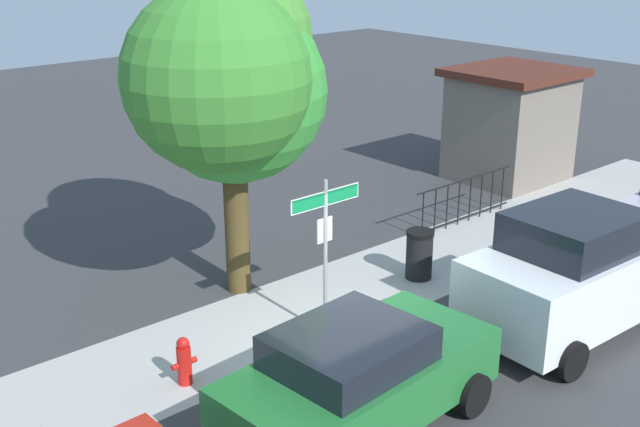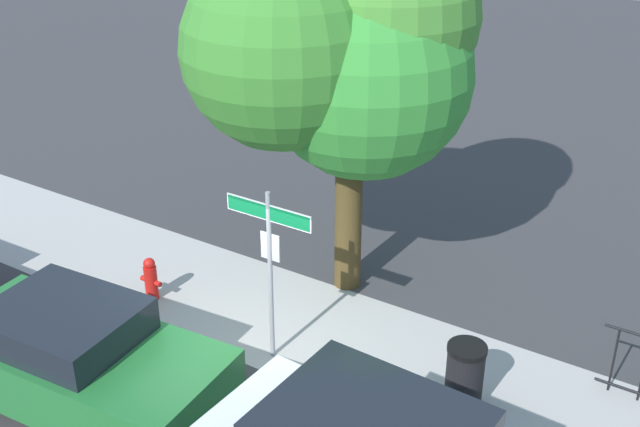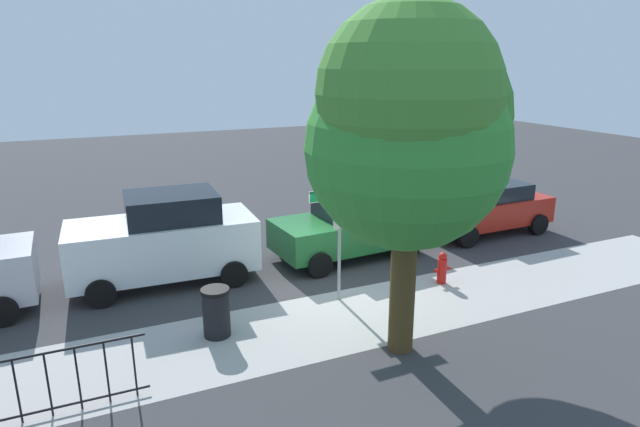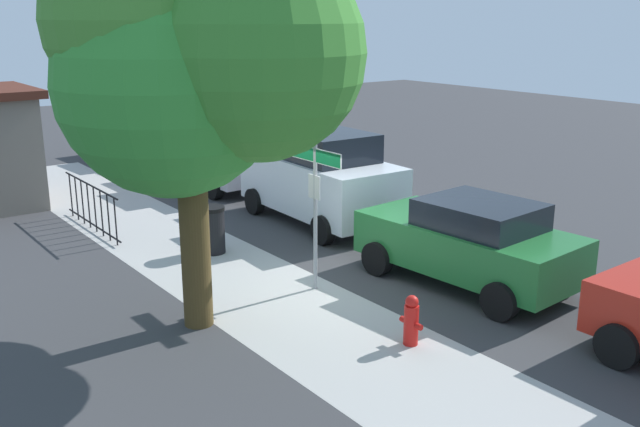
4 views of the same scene
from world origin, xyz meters
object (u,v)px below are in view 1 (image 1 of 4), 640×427
at_px(trash_bin, 419,254).
at_px(car_green, 358,377).
at_px(shade_tree, 228,73).
at_px(utility_shed, 510,123).
at_px(street_sign, 325,228).
at_px(car_white, 577,271).
at_px(fire_hydrant, 184,361).

bearing_deg(trash_bin, car_green, -146.71).
relative_size(shade_tree, utility_shed, 1.97).
bearing_deg(car_green, trash_bin, 29.04).
xyz_separation_m(shade_tree, utility_shed, (9.76, 1.06, -2.62)).
xyz_separation_m(street_sign, car_white, (3.33, -2.65, -0.84)).
relative_size(shade_tree, trash_bin, 6.24).
xyz_separation_m(car_green, trash_bin, (4.35, 2.86, -0.33)).
xyz_separation_m(car_green, fire_hydrant, (-1.17, 2.56, -0.44)).
distance_m(car_green, utility_shed, 12.48).
bearing_deg(utility_shed, street_sign, -160.46).
relative_size(utility_shed, trash_bin, 3.16).
xyz_separation_m(car_white, trash_bin, (-0.45, 3.14, -0.58)).
distance_m(street_sign, utility_shed, 10.17).
relative_size(street_sign, fire_hydrant, 3.52).
xyz_separation_m(car_green, utility_shed, (11.05, 5.76, 0.70)).
bearing_deg(car_green, street_sign, 53.77).
height_order(shade_tree, fire_hydrant, shade_tree).
height_order(car_green, car_white, car_white).
distance_m(car_white, utility_shed, 8.71).
bearing_deg(fire_hydrant, trash_bin, 3.11).
bearing_deg(trash_bin, utility_shed, 23.42).
distance_m(shade_tree, trash_bin, 5.11).
xyz_separation_m(street_sign, car_green, (-1.47, -2.36, -1.09)).
height_order(utility_shed, trash_bin, utility_shed).
relative_size(street_sign, trash_bin, 2.80).
bearing_deg(fire_hydrant, utility_shed, 14.67).
distance_m(car_white, trash_bin, 3.23).
bearing_deg(fire_hydrant, car_green, -65.36).
relative_size(street_sign, car_green, 0.66).
height_order(street_sign, fire_hydrant, street_sign).
bearing_deg(shade_tree, fire_hydrant, -139.04).
height_order(car_green, trash_bin, car_green).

